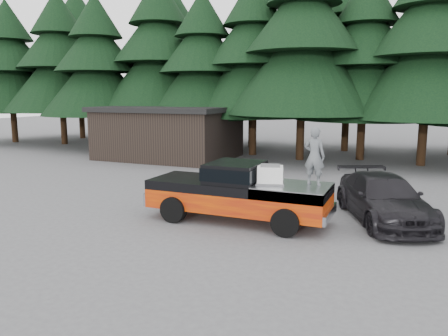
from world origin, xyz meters
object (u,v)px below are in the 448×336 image
at_px(man_on_bed, 314,156).
at_px(parked_car, 383,198).
at_px(utility_building, 169,132).
at_px(air_compressor, 270,175).
at_px(pickup_truck, 238,201).

relative_size(man_on_bed, parked_car, 0.35).
xyz_separation_m(parked_car, utility_building, (-13.65, 9.75, 0.93)).
xyz_separation_m(air_compressor, man_on_bed, (1.26, 0.43, 0.62)).
distance_m(pickup_truck, parked_car, 4.73).
relative_size(pickup_truck, man_on_bed, 3.38).
distance_m(man_on_bed, parked_car, 2.92).
height_order(parked_car, utility_building, utility_building).
bearing_deg(pickup_truck, utility_building, 128.70).
xyz_separation_m(air_compressor, parked_car, (3.24, 1.98, -0.86)).
relative_size(pickup_truck, parked_car, 1.18).
bearing_deg(pickup_truck, air_compressor, -5.21).
bearing_deg(pickup_truck, man_on_bed, 7.91).
height_order(pickup_truck, utility_building, utility_building).
distance_m(man_on_bed, utility_building, 16.26).
bearing_deg(air_compressor, parked_car, 15.10).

